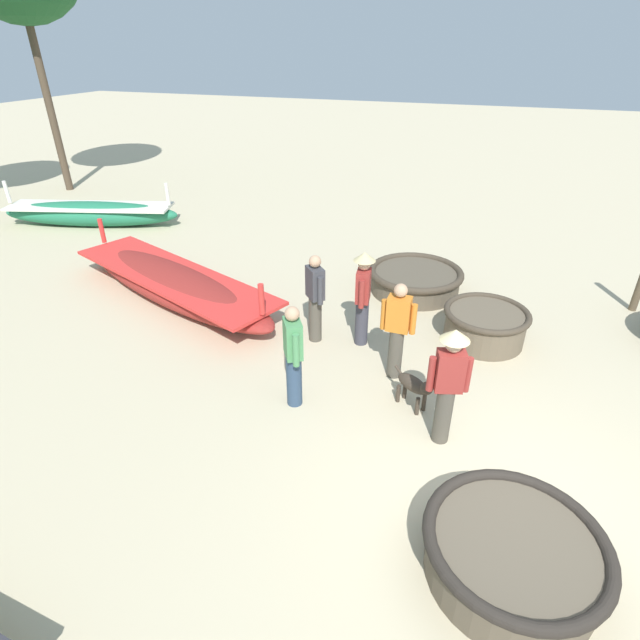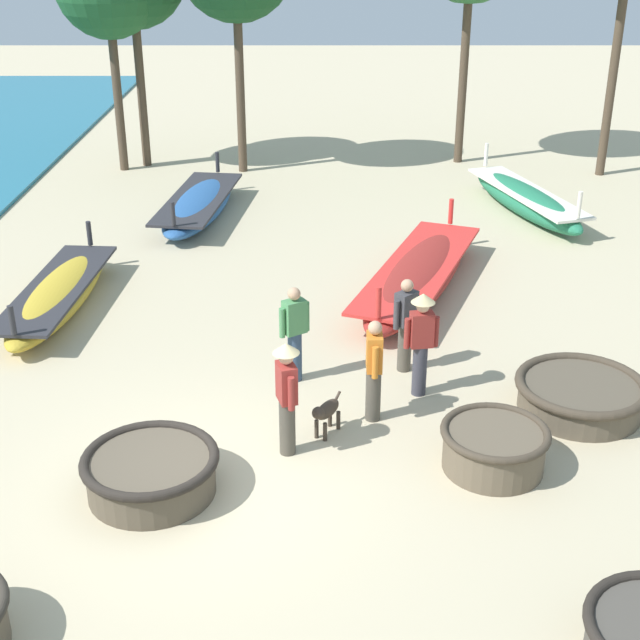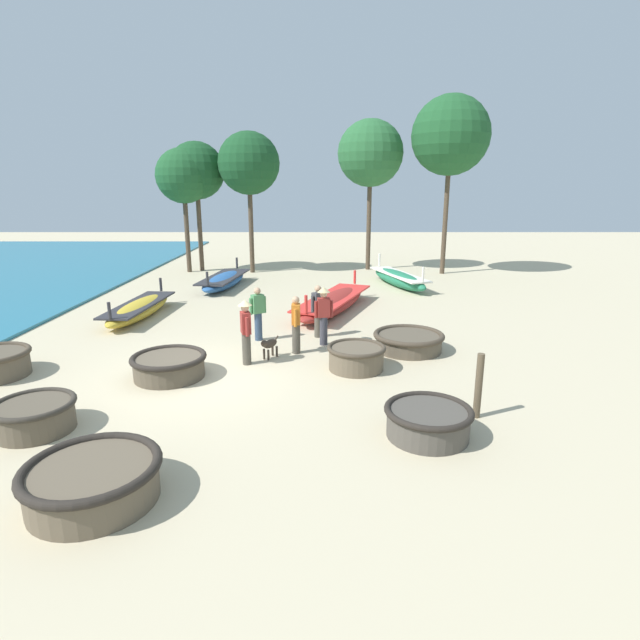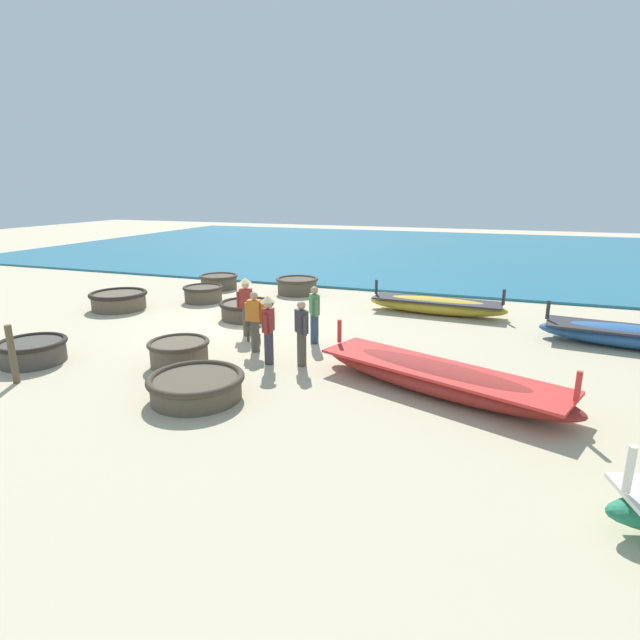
# 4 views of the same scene
# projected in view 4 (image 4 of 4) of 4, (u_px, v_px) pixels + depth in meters

# --- Properties ---
(ground_plane) EXTENTS (80.00, 80.00, 0.00)m
(ground_plane) POSITION_uv_depth(u_px,v_px,m) (238.00, 324.00, 15.49)
(ground_plane) COLOR #C6B793
(sea) EXTENTS (28.00, 52.00, 0.10)m
(sea) POSITION_uv_depth(u_px,v_px,m) (443.00, 251.00, 32.57)
(sea) COLOR teal
(sea) RESTS_ON ground
(coracle_center) EXTENTS (1.67, 1.67, 0.63)m
(coracle_center) POSITION_uv_depth(u_px,v_px,m) (297.00, 285.00, 19.79)
(coracle_center) COLOR brown
(coracle_center) RESTS_ON ground
(coracle_nearest) EXTENTS (1.58, 1.58, 0.56)m
(coracle_nearest) POSITION_uv_depth(u_px,v_px,m) (33.00, 350.00, 11.99)
(coracle_nearest) COLOR #4C473F
(coracle_nearest) RESTS_ON ground
(coracle_front_right) EXTENTS (1.93, 1.93, 0.61)m
(coracle_front_right) POSITION_uv_depth(u_px,v_px,m) (119.00, 300.00, 17.29)
(coracle_front_right) COLOR brown
(coracle_front_right) RESTS_ON ground
(coracle_front_left) EXTENTS (1.58, 1.58, 0.58)m
(coracle_front_left) POSITION_uv_depth(u_px,v_px,m) (219.00, 281.00, 20.80)
(coracle_front_left) COLOR brown
(coracle_front_left) RESTS_ON ground
(coracle_tilted) EXTENTS (1.75, 1.75, 0.56)m
(coracle_tilted) POSITION_uv_depth(u_px,v_px,m) (247.00, 309.00, 16.03)
(coracle_tilted) COLOR brown
(coracle_tilted) RESTS_ON ground
(coracle_far_right) EXTENTS (1.45, 1.45, 0.60)m
(coracle_far_right) POSITION_uv_depth(u_px,v_px,m) (179.00, 352.00, 11.82)
(coracle_far_right) COLOR brown
(coracle_far_right) RESTS_ON ground
(coracle_weathered) EXTENTS (1.46, 1.46, 0.58)m
(coracle_weathered) POSITION_uv_depth(u_px,v_px,m) (203.00, 293.00, 18.42)
(coracle_weathered) COLOR brown
(coracle_weathered) RESTS_ON ground
(coracle_beside_post) EXTENTS (1.94, 1.94, 0.50)m
(coracle_beside_post) POSITION_uv_depth(u_px,v_px,m) (196.00, 386.00, 9.95)
(coracle_beside_post) COLOR brown
(coracle_beside_post) RESTS_ON ground
(long_boat_ochre_hull) EXTENTS (1.78, 4.76, 1.05)m
(long_boat_ochre_hull) POSITION_uv_depth(u_px,v_px,m) (634.00, 336.00, 13.13)
(long_boat_ochre_hull) COLOR #285693
(long_boat_ochre_hull) RESTS_ON ground
(long_boat_red_hull) EXTENTS (3.17, 5.70, 1.10)m
(long_boat_red_hull) POSITION_uv_depth(u_px,v_px,m) (438.00, 378.00, 10.23)
(long_boat_red_hull) COLOR maroon
(long_boat_red_hull) RESTS_ON ground
(long_boat_green_hull) EXTENTS (1.34, 4.60, 1.00)m
(long_boat_green_hull) POSITION_uv_depth(u_px,v_px,m) (436.00, 305.00, 16.63)
(long_boat_green_hull) COLOR gold
(long_boat_green_hull) RESTS_ON ground
(fisherman_hauling) EXTENTS (0.22, 0.53, 1.57)m
(fisherman_hauling) POSITION_uv_depth(u_px,v_px,m) (255.00, 320.00, 12.67)
(fisherman_hauling) COLOR #4C473D
(fisherman_hauling) RESTS_ON ground
(fisherman_standing_right) EXTENTS (0.36, 0.51, 1.67)m
(fisherman_standing_right) POSITION_uv_depth(u_px,v_px,m) (246.00, 303.00, 14.02)
(fisherman_standing_right) COLOR #4C473D
(fisherman_standing_right) RESTS_ON ground
(fisherman_standing_left) EXTENTS (0.53, 0.36, 1.67)m
(fisherman_standing_left) POSITION_uv_depth(u_px,v_px,m) (268.00, 325.00, 11.72)
(fisherman_standing_left) COLOR #383842
(fisherman_standing_left) RESTS_ON ground
(fisherman_with_hat) EXTENTS (0.46, 0.37, 1.57)m
(fisherman_with_hat) POSITION_uv_depth(u_px,v_px,m) (314.00, 313.00, 13.33)
(fisherman_with_hat) COLOR #2D425B
(fisherman_with_hat) RESTS_ON ground
(fisherman_crouching) EXTENTS (0.41, 0.39, 1.57)m
(fisherman_crouching) POSITION_uv_depth(u_px,v_px,m) (302.00, 332.00, 11.65)
(fisherman_crouching) COLOR #4C473D
(fisherman_crouching) RESTS_ON ground
(dog) EXTENTS (0.44, 0.61, 0.55)m
(dog) POSITION_uv_depth(u_px,v_px,m) (253.00, 329.00, 13.55)
(dog) COLOR #3D3328
(dog) RESTS_ON ground
(mooring_post_inland) EXTENTS (0.14, 0.14, 1.30)m
(mooring_post_inland) POSITION_uv_depth(u_px,v_px,m) (12.00, 354.00, 10.64)
(mooring_post_inland) COLOR brown
(mooring_post_inland) RESTS_ON ground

